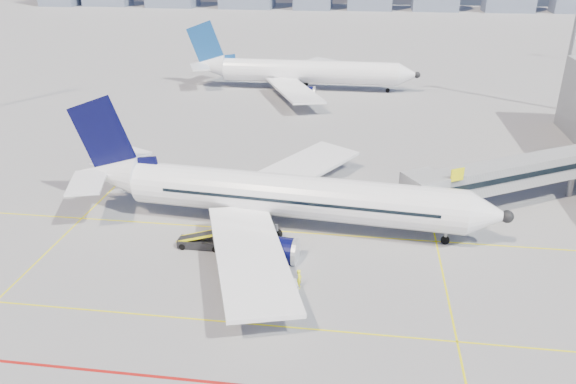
# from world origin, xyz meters

# --- Properties ---
(ground) EXTENTS (420.00, 420.00, 0.00)m
(ground) POSITION_xyz_m (0.00, 0.00, 0.00)
(ground) COLOR gray
(ground) RESTS_ON ground
(apron_markings) EXTENTS (90.00, 35.12, 0.01)m
(apron_markings) POSITION_xyz_m (-0.58, -3.91, 0.01)
(apron_markings) COLOR yellow
(apron_markings) RESTS_ON ground
(jet_bridge) EXTENTS (23.55, 15.78, 6.30)m
(jet_bridge) POSITION_xyz_m (23.51, 16.91, 3.74)
(jet_bridge) COLOR #93969B
(jet_bridge) RESTS_ON ground
(floodlight_mast_ne) EXTENTS (3.20, 0.61, 25.45)m
(floodlight_mast_ne) POSITION_xyz_m (38.00, 55.00, 13.59)
(floodlight_mast_ne) COLOR gray
(floodlight_mast_ne) RESTS_ON ground
(main_aircraft) EXTENTS (41.47, 36.09, 12.11)m
(main_aircraft) POSITION_xyz_m (-0.91, 9.07, 3.22)
(main_aircraft) COLOR white
(main_aircraft) RESTS_ON ground
(second_aircraft) EXTENTS (41.86, 36.48, 12.20)m
(second_aircraft) POSITION_xyz_m (-4.84, 62.13, 3.22)
(second_aircraft) COLOR white
(second_aircraft) RESTS_ON ground
(baggage_tug) EXTENTS (2.42, 1.84, 1.51)m
(baggage_tug) POSITION_xyz_m (1.34, -2.05, 0.72)
(baggage_tug) COLOR white
(baggage_tug) RESTS_ON ground
(cargo_dolly) EXTENTS (3.91, 2.18, 2.03)m
(cargo_dolly) POSITION_xyz_m (-1.62, 0.21, 1.11)
(cargo_dolly) COLOR black
(cargo_dolly) RESTS_ON ground
(belt_loader) EXTENTS (5.68, 1.59, 2.32)m
(belt_loader) POSITION_xyz_m (-6.71, 4.12, 0.60)
(belt_loader) COLOR black
(belt_loader) RESTS_ON ground
(ramp_worker) EXTENTS (0.41, 0.61, 1.65)m
(ramp_worker) POSITION_xyz_m (2.56, -1.00, 0.82)
(ramp_worker) COLOR yellow
(ramp_worker) RESTS_ON ground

